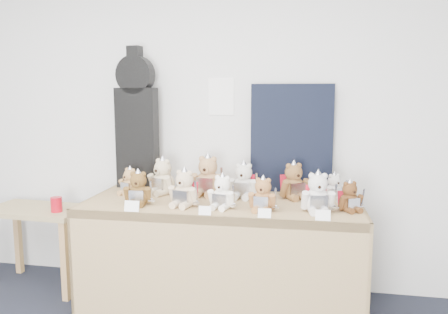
% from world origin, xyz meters
% --- Properties ---
extents(room_shell, '(6.00, 6.00, 6.00)m').
position_xyz_m(room_shell, '(0.32, 2.49, 1.58)').
color(room_shell, white).
rests_on(room_shell, floor).
extents(display_table, '(2.00, 0.86, 0.83)m').
position_xyz_m(display_table, '(0.43, 1.94, 0.65)').
color(display_table, '#9B854F').
rests_on(display_table, floor).
extents(side_table, '(0.83, 0.50, 0.67)m').
position_xyz_m(side_table, '(-1.15, 2.12, 0.55)').
color(side_table, '#987952').
rests_on(side_table, floor).
extents(guitar_case, '(0.36, 0.14, 1.15)m').
position_xyz_m(guitar_case, '(-0.35, 2.34, 1.39)').
color(guitar_case, black).
rests_on(guitar_case, display_table).
extents(navy_board, '(0.64, 0.04, 0.85)m').
position_xyz_m(navy_board, '(0.90, 2.40, 1.25)').
color(navy_board, black).
rests_on(navy_board, display_table).
extents(red_cup, '(0.09, 0.09, 0.12)m').
position_xyz_m(red_cup, '(-0.92, 2.04, 0.73)').
color(red_cup, '#B10B1B').
rests_on(red_cup, side_table).
extents(teddy_front_far_left, '(0.22, 0.19, 0.27)m').
position_xyz_m(teddy_front_far_left, '(-0.13, 1.80, 0.94)').
color(teddy_front_far_left, brown).
rests_on(teddy_front_far_left, display_table).
extents(teddy_front_left, '(0.24, 0.22, 0.29)m').
position_xyz_m(teddy_front_left, '(0.20, 1.83, 0.94)').
color(teddy_front_left, '#CDB391').
rests_on(teddy_front_left, display_table).
extents(teddy_front_centre, '(0.21, 0.19, 0.26)m').
position_xyz_m(teddy_front_centre, '(0.46, 1.82, 0.93)').
color(teddy_front_centre, white).
rests_on(teddy_front_centre, display_table).
extents(teddy_front_right, '(0.21, 0.18, 0.25)m').
position_xyz_m(teddy_front_right, '(0.74, 1.81, 0.93)').
color(teddy_front_right, '#98653A').
rests_on(teddy_front_right, display_table).
extents(teddy_front_far_right, '(0.25, 0.21, 0.30)m').
position_xyz_m(teddy_front_far_right, '(1.10, 1.84, 0.95)').
color(teddy_front_far_right, silver).
rests_on(teddy_front_far_right, display_table).
extents(teddy_front_end, '(0.19, 0.18, 0.23)m').
position_xyz_m(teddy_front_end, '(1.31, 1.90, 0.92)').
color(teddy_front_end, brown).
rests_on(teddy_front_end, display_table).
extents(teddy_back_left, '(0.25, 0.25, 0.32)m').
position_xyz_m(teddy_back_left, '(-0.08, 2.16, 0.95)').
color(teddy_back_left, beige).
rests_on(teddy_back_left, display_table).
extents(teddy_back_centre_left, '(0.28, 0.24, 0.35)m').
position_xyz_m(teddy_back_centre_left, '(0.28, 2.18, 0.97)').
color(teddy_back_centre_left, tan).
rests_on(teddy_back_centre_left, display_table).
extents(teddy_back_centre_right, '(0.25, 0.21, 0.30)m').
position_xyz_m(teddy_back_centre_right, '(0.56, 2.14, 0.95)').
color(teddy_back_centre_right, beige).
rests_on(teddy_back_centre_right, display_table).
extents(teddy_back_right, '(0.25, 0.25, 0.31)m').
position_xyz_m(teddy_back_right, '(0.93, 2.19, 0.95)').
color(teddy_back_right, brown).
rests_on(teddy_back_right, display_table).
extents(teddy_back_end, '(0.18, 0.18, 0.22)m').
position_xyz_m(teddy_back_end, '(1.23, 2.21, 0.92)').
color(teddy_back_end, silver).
rests_on(teddy_back_end, display_table).
extents(teddy_back_far_left, '(0.19, 0.19, 0.24)m').
position_xyz_m(teddy_back_far_left, '(-0.32, 2.09, 0.92)').
color(teddy_back_far_left, '#AC8250').
rests_on(teddy_back_far_left, display_table).
extents(entry_card_a, '(0.10, 0.02, 0.07)m').
position_xyz_m(entry_card_a, '(-0.10, 1.61, 0.87)').
color(entry_card_a, white).
rests_on(entry_card_a, display_table).
extents(entry_card_b, '(0.08, 0.02, 0.06)m').
position_xyz_m(entry_card_b, '(0.39, 1.62, 0.86)').
color(entry_card_b, white).
rests_on(entry_card_b, display_table).
extents(entry_card_c, '(0.08, 0.02, 0.06)m').
position_xyz_m(entry_card_c, '(0.77, 1.63, 0.86)').
color(entry_card_c, white).
rests_on(entry_card_c, display_table).
extents(entry_card_d, '(0.09, 0.02, 0.07)m').
position_xyz_m(entry_card_d, '(1.13, 1.64, 0.86)').
color(entry_card_d, white).
rests_on(entry_card_d, display_table).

